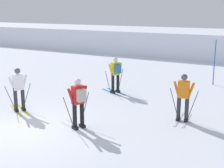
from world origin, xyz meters
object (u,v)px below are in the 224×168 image
skier_yellow (116,73)px  trail_marker_pole (214,63)px  skier_white (19,88)px  skier_red (78,101)px  skier_orange (183,96)px

skier_yellow → trail_marker_pole: bearing=48.7°
skier_white → skier_yellow: (1.81, 4.30, 0.04)m
trail_marker_pole → skier_yellow: bearing=-131.3°
skier_white → skier_red: 3.11m
skier_orange → skier_yellow: bearing=151.3°
skier_orange → skier_red: (-2.70, -2.46, 0.04)m
skier_white → trail_marker_pole: bearing=57.3°
skier_white → skier_red: same height
skier_yellow → trail_marker_pole: (3.57, 4.07, 0.23)m
skier_red → trail_marker_pole: size_ratio=0.72×
skier_white → trail_marker_pole: trail_marker_pole is taller
skier_orange → skier_yellow: size_ratio=1.00×
skier_yellow → skier_orange: bearing=-28.7°
skier_white → trail_marker_pole: (5.38, 8.37, 0.27)m
skier_white → skier_yellow: same height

